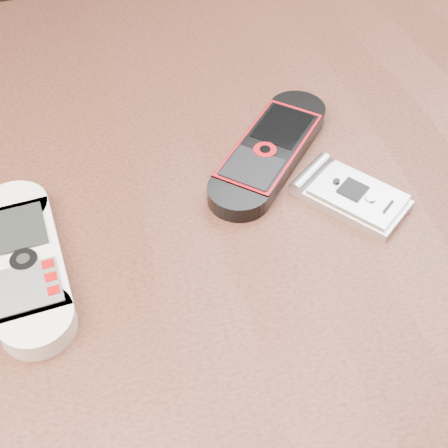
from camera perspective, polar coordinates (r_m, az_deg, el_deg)
The scene contains 4 objects.
table at distance 0.55m, azimuth -0.51°, elevation -8.22°, with size 1.20×0.80×0.75m.
nokia_white at distance 0.46m, azimuth -17.72°, elevation -3.25°, with size 0.05×0.16×0.02m, color white.
nokia_black_red at distance 0.52m, azimuth 4.20°, elevation 6.75°, with size 0.05×0.16×0.02m, color black.
motorola_razr at distance 0.49m, azimuth 11.86°, elevation 2.51°, with size 0.05×0.09×0.01m, color silver.
Camera 1 is at (-0.07, -0.30, 1.10)m, focal length 50.00 mm.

